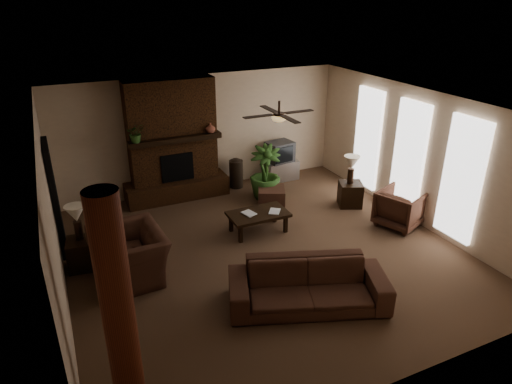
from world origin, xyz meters
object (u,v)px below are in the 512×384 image
armchair_right (400,207)px  side_table_left (83,254)px  log_column (118,308)px  side_table_right (350,194)px  ottoman (271,196)px  lamp_left (76,216)px  armchair_left (128,248)px  floor_plant (265,184)px  tv_stand (281,170)px  lamp_right (352,165)px  sofa (308,279)px  coffee_table (258,215)px  floor_vase (236,171)px

armchair_right → side_table_left: (-6.20, 1.10, -0.16)m
log_column → side_table_right: 6.71m
armchair_right → side_table_right: 1.30m
ottoman → lamp_left: 4.38m
armchair_left → floor_plant: bearing=115.6°
tv_stand → armchair_left: bearing=-147.8°
side_table_left → lamp_right: bearing=1.5°
armchair_right → tv_stand: (-1.07, 3.33, -0.18)m
lamp_right → ottoman: bearing=154.0°
sofa → ottoman: sofa is taller
armchair_right → lamp_left: 6.33m
floor_plant → side_table_right: (1.59, -1.20, -0.08)m
log_column → coffee_table: 4.64m
tv_stand → lamp_right: bearing=-72.8°
armchair_left → armchair_right: armchair_left is taller
armchair_left → lamp_right: (5.10, 0.82, 0.43)m
side_table_left → log_column: bearing=-86.6°
ottoman → side_table_left: 4.31m
lamp_right → coffee_table: bearing=-173.6°
tv_stand → side_table_left: (-5.13, -2.22, 0.03)m
log_column → floor_vase: log_column is taller
coffee_table → lamp_left: size_ratio=1.85×
floor_vase → lamp_right: lamp_right is taller
side_table_left → floor_vase: bearing=29.9°
side_table_left → side_table_right: 5.84m
log_column → lamp_left: (-0.20, 3.37, -0.40)m
ottoman → floor_vase: (-0.34, 1.29, 0.23)m
coffee_table → armchair_left: bearing=-168.5°
lamp_left → side_table_right: lamp_left is taller
floor_plant → side_table_right: size_ratio=2.33×
coffee_table → ottoman: (0.83, 1.05, -0.17)m
ottoman → tv_stand: 1.59m
lamp_right → side_table_right: bearing=-24.0°
coffee_table → floor_vase: size_ratio=1.56×
sofa → floor_plant: (1.16, 3.94, -0.12)m
side_table_left → tv_stand: bearing=23.4°
sofa → ottoman: bearing=92.5°
side_table_left → lamp_right: size_ratio=0.85×
coffee_table → side_table_left: size_ratio=2.18×
armchair_right → side_table_left: size_ratio=1.57×
sofa → armchair_right: sofa is taller
side_table_left → lamp_left: lamp_left is taller
tv_stand → side_table_right: 2.20m
armchair_left → tv_stand: armchair_left is taller
floor_vase → side_table_right: (1.96, -2.08, -0.16)m
tv_stand → side_table_left: 5.59m
lamp_left → armchair_right: bearing=-10.5°
ottoman → tv_stand: (0.92, 1.29, 0.05)m
side_table_left → armchair_left: bearing=-43.4°
lamp_right → floor_vase: bearing=133.1°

